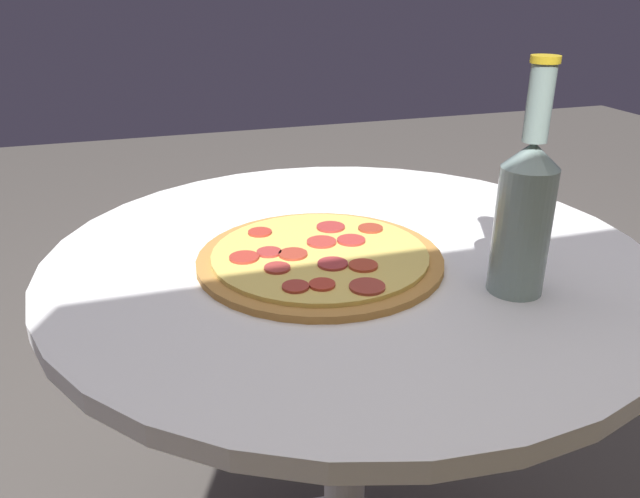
% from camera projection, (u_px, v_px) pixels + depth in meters
% --- Properties ---
extents(table, '(0.86, 0.86, 0.74)m').
position_uv_depth(table, '(347.00, 361.00, 0.97)').
color(table, white).
rests_on(table, ground_plane).
extents(pizza, '(0.34, 0.34, 0.02)m').
position_uv_depth(pizza, '(320.00, 257.00, 0.85)').
color(pizza, '#B77F3D').
rests_on(pizza, table).
extents(beer_bottle, '(0.07, 0.07, 0.28)m').
position_uv_depth(beer_bottle, '(525.00, 210.00, 0.74)').
color(beer_bottle, gray).
rests_on(beer_bottle, table).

